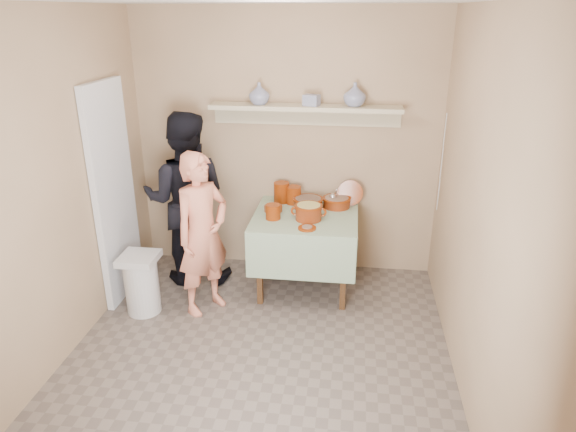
# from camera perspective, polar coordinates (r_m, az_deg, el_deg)

# --- Properties ---
(ground) EXTENTS (3.50, 3.50, 0.00)m
(ground) POSITION_cam_1_polar(r_m,az_deg,el_deg) (4.12, -3.54, -16.21)
(ground) COLOR #65584F
(ground) RESTS_ON ground
(tile_panel) EXTENTS (0.06, 0.70, 2.00)m
(tile_panel) POSITION_cam_1_polar(r_m,az_deg,el_deg) (4.89, -18.75, 2.31)
(tile_panel) COLOR silver
(tile_panel) RESTS_ON ground
(plate_stack_a) EXTENTS (0.15, 0.15, 0.20)m
(plate_stack_a) POSITION_cam_1_polar(r_m,az_deg,el_deg) (5.10, -0.73, 2.65)
(plate_stack_a) COLOR #6A2309
(plate_stack_a) RESTS_ON serving_table
(plate_stack_b) EXTENTS (0.15, 0.15, 0.18)m
(plate_stack_b) POSITION_cam_1_polar(r_m,az_deg,el_deg) (5.06, 0.64, 2.35)
(plate_stack_b) COLOR #6A2309
(plate_stack_b) RESTS_ON serving_table
(bowl_stack) EXTENTS (0.14, 0.14, 0.14)m
(bowl_stack) POSITION_cam_1_polar(r_m,az_deg,el_deg) (4.69, -1.67, 0.48)
(bowl_stack) COLOR #6A2309
(bowl_stack) RESTS_ON serving_table
(empty_bowl) EXTENTS (0.17, 0.17, 0.05)m
(empty_bowl) POSITION_cam_1_polar(r_m,az_deg,el_deg) (4.89, -1.65, 0.83)
(empty_bowl) COLOR #6A2309
(empty_bowl) RESTS_ON serving_table
(propped_lid) EXTENTS (0.25, 0.08, 0.25)m
(propped_lid) POSITION_cam_1_polar(r_m,az_deg,el_deg) (5.06, 6.92, 2.55)
(propped_lid) COLOR #6A2309
(propped_lid) RESTS_ON serving_table
(vase_right) EXTENTS (0.23, 0.23, 0.21)m
(vase_right) POSITION_cam_1_polar(r_m,az_deg,el_deg) (4.86, 7.42, 13.24)
(vase_right) COLOR navy
(vase_right) RESTS_ON wall_shelf
(vase_left) EXTENTS (0.24, 0.24, 0.20)m
(vase_left) POSITION_cam_1_polar(r_m,az_deg,el_deg) (4.92, -3.22, 13.43)
(vase_left) COLOR navy
(vase_left) RESTS_ON wall_shelf
(ceramic_box) EXTENTS (0.17, 0.14, 0.10)m
(ceramic_box) POSITION_cam_1_polar(r_m,az_deg,el_deg) (4.86, 2.62, 12.73)
(ceramic_box) COLOR navy
(ceramic_box) RESTS_ON wall_shelf
(person_cook) EXTENTS (0.60, 0.64, 1.47)m
(person_cook) POSITION_cam_1_polar(r_m,az_deg,el_deg) (4.52, -9.46, -2.01)
(person_cook) COLOR #DC7B5F
(person_cook) RESTS_ON ground
(person_helper) EXTENTS (0.89, 0.73, 1.70)m
(person_helper) POSITION_cam_1_polar(r_m,az_deg,el_deg) (5.04, -11.27, 1.84)
(person_helper) COLOR black
(person_helper) RESTS_ON ground
(room_shell) EXTENTS (3.04, 3.54, 2.62)m
(room_shell) POSITION_cam_1_polar(r_m,az_deg,el_deg) (3.38, -4.17, 5.83)
(room_shell) COLOR tan
(room_shell) RESTS_ON ground
(serving_table) EXTENTS (0.97, 0.97, 0.76)m
(serving_table) POSITION_cam_1_polar(r_m,az_deg,el_deg) (4.87, 1.97, -1.12)
(serving_table) COLOR #4C2D16
(serving_table) RESTS_ON ground
(cazuela_meat_a) EXTENTS (0.30, 0.30, 0.10)m
(cazuela_meat_a) POSITION_cam_1_polar(r_m,az_deg,el_deg) (4.97, 2.24, 1.57)
(cazuela_meat_a) COLOR #5E1E0B
(cazuela_meat_a) RESTS_ON serving_table
(cazuela_meat_b) EXTENTS (0.28, 0.28, 0.10)m
(cazuela_meat_b) POSITION_cam_1_polar(r_m,az_deg,el_deg) (5.00, 5.42, 1.64)
(cazuela_meat_b) COLOR #5E1E0B
(cazuela_meat_b) RESTS_ON serving_table
(ladle) EXTENTS (0.08, 0.26, 0.19)m
(ladle) POSITION_cam_1_polar(r_m,az_deg,el_deg) (4.97, 5.03, 2.16)
(ladle) COLOR silver
(ladle) RESTS_ON cazuela_meat_b
(cazuela_rice) EXTENTS (0.33, 0.25, 0.14)m
(cazuela_rice) POSITION_cam_1_polar(r_m,az_deg,el_deg) (4.67, 2.30, 0.58)
(cazuela_rice) COLOR #5E1E0B
(cazuela_rice) RESTS_ON serving_table
(front_plate) EXTENTS (0.16, 0.16, 0.03)m
(front_plate) POSITION_cam_1_polar(r_m,az_deg,el_deg) (4.49, 2.13, -1.32)
(front_plate) COLOR #6A2309
(front_plate) RESTS_ON serving_table
(wall_shelf) EXTENTS (1.80, 0.25, 0.21)m
(wall_shelf) POSITION_cam_1_polar(r_m,az_deg,el_deg) (4.93, 1.96, 11.73)
(wall_shelf) COLOR #BFB18E
(wall_shelf) RESTS_ON room_shell
(trash_bin) EXTENTS (0.32, 0.32, 0.56)m
(trash_bin) POSITION_cam_1_polar(r_m,az_deg,el_deg) (4.79, -15.95, -7.19)
(trash_bin) COLOR silver
(trash_bin) RESTS_ON ground
(electrical_cord) EXTENTS (0.01, 0.05, 0.90)m
(electrical_cord) POSITION_cam_1_polar(r_m,az_deg,el_deg) (4.90, 16.70, 5.68)
(electrical_cord) COLOR silver
(electrical_cord) RESTS_ON wall_shelf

